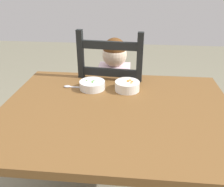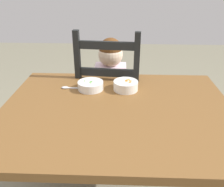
# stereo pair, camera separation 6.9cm
# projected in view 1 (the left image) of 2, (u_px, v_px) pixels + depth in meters

# --- Properties ---
(dining_table) EXTENTS (1.20, 0.95, 0.71)m
(dining_table) POSITION_uv_depth(u_px,v_px,m) (116.00, 124.00, 1.31)
(dining_table) COLOR brown
(dining_table) RESTS_ON ground
(dining_chair) EXTENTS (0.46, 0.46, 1.02)m
(dining_chair) POSITION_uv_depth(u_px,v_px,m) (113.00, 102.00, 1.84)
(dining_chair) COLOR black
(dining_chair) RESTS_ON ground
(child_figure) EXTENTS (0.32, 0.31, 0.94)m
(child_figure) POSITION_uv_depth(u_px,v_px,m) (114.00, 83.00, 1.77)
(child_figure) COLOR silver
(child_figure) RESTS_ON ground
(bowl_of_peas) EXTENTS (0.15, 0.15, 0.05)m
(bowl_of_peas) POSITION_uv_depth(u_px,v_px,m) (92.00, 85.00, 1.47)
(bowl_of_peas) COLOR white
(bowl_of_peas) RESTS_ON dining_table
(bowl_of_carrots) EXTENTS (0.14, 0.14, 0.06)m
(bowl_of_carrots) POSITION_uv_depth(u_px,v_px,m) (127.00, 86.00, 1.45)
(bowl_of_carrots) COLOR white
(bowl_of_carrots) RESTS_ON dining_table
(spoon) EXTENTS (0.14, 0.03, 0.01)m
(spoon) POSITION_uv_depth(u_px,v_px,m) (71.00, 87.00, 1.50)
(spoon) COLOR silver
(spoon) RESTS_ON dining_table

